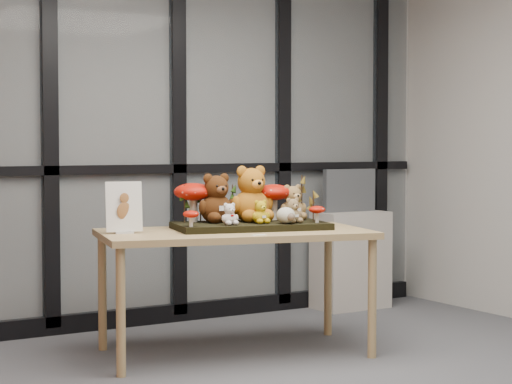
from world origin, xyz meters
TOP-DOWN VIEW (x-y plane):
  - room_shell at (0.00, 0.00)m, footprint 5.00×5.00m
  - glass_partition at (-0.00, 2.47)m, footprint 4.90×0.06m
  - display_table at (0.29, 1.41)m, footprint 1.67×1.10m
  - diorama_tray at (0.41, 1.44)m, footprint 0.96×0.63m
  - bear_pooh_yellow at (0.46, 1.52)m, footprint 0.33×0.31m
  - bear_brown_medium at (0.25, 1.56)m, footprint 0.29×0.27m
  - bear_tan_back at (0.73, 1.47)m, footprint 0.21×0.20m
  - bear_small_yellow at (0.43, 1.35)m, footprint 0.14×0.13m
  - bear_white_bow at (0.22, 1.36)m, footprint 0.13×0.12m
  - bear_beige_small at (0.61, 1.29)m, footprint 0.15×0.14m
  - plush_cream_hedgehog at (0.54, 1.26)m, footprint 0.10×0.09m
  - mushroom_back_left at (0.15, 1.65)m, footprint 0.23×0.23m
  - mushroom_back_right at (0.63, 1.53)m, footprint 0.21×0.21m
  - mushroom_front_left at (-0.01, 1.37)m, footprint 0.09×0.09m
  - mushroom_front_right at (0.75, 1.24)m, footprint 0.10×0.10m
  - sprig_green_far_left at (0.08, 1.63)m, footprint 0.05×0.05m
  - sprig_green_mid_left at (0.20, 1.66)m, footprint 0.05×0.05m
  - sprig_dry_far_right at (0.78, 1.45)m, footprint 0.05×0.05m
  - sprig_dry_mid_right at (0.78, 1.33)m, footprint 0.05×0.05m
  - sprig_green_centre at (0.39, 1.62)m, footprint 0.05×0.05m
  - sign_holder at (-0.33, 1.57)m, footprint 0.21×0.08m
  - label_card at (0.26, 1.10)m, footprint 0.09×0.03m
  - cabinet at (1.77, 2.27)m, footprint 0.54×0.31m
  - monitor at (1.77, 2.29)m, footprint 0.45×0.05m

SIDE VIEW (x-z plane):
  - cabinet at x=1.77m, z-range 0.00..0.72m
  - display_table at x=0.29m, z-range 0.29..1.01m
  - label_card at x=0.26m, z-range 0.72..0.72m
  - diorama_tray at x=0.41m, z-range 0.72..0.76m
  - mushroom_front_left at x=-0.01m, z-range 0.76..0.86m
  - plush_cream_hedgehog at x=0.54m, z-range 0.76..0.86m
  - mushroom_front_right at x=0.75m, z-range 0.76..0.87m
  - bear_white_bow at x=0.22m, z-range 0.76..0.90m
  - bear_small_yellow at x=0.43m, z-range 0.76..0.91m
  - bear_beige_small at x=0.61m, z-range 0.76..0.92m
  - sprig_dry_mid_right at x=0.78m, z-range 0.76..0.94m
  - sign_holder at x=-0.33m, z-range 0.71..1.00m
  - sprig_green_mid_left at x=0.20m, z-range 0.76..0.96m
  - sprig_green_centre at x=0.39m, z-range 0.76..0.97m
  - sprig_green_far_left at x=0.08m, z-range 0.76..0.98m
  - monitor at x=1.77m, z-range 0.72..1.03m
  - bear_tan_back at x=0.73m, z-range 0.76..0.99m
  - mushroom_back_right at x=0.63m, z-range 0.76..1.00m
  - mushroom_back_left at x=0.15m, z-range 0.76..1.01m
  - sprig_dry_far_right at x=0.78m, z-range 0.76..1.03m
  - bear_brown_medium at x=0.25m, z-range 0.76..1.07m
  - bear_pooh_yellow at x=0.46m, z-range 0.76..1.12m
  - glass_partition at x=0.00m, z-range 0.03..2.81m
  - room_shell at x=0.00m, z-range -0.82..4.18m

